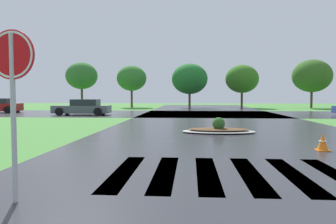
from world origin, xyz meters
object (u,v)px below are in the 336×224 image
object	(u,v)px
median_island	(219,130)
traffic_cone	(323,142)
stop_sign	(12,75)
drainage_pipe_stack	(87,108)
car_blue_compact	(83,108)

from	to	relation	value
median_island	traffic_cone	bearing A→B (deg)	-58.16
stop_sign	drainage_pipe_stack	distance (m)	27.13
stop_sign	car_blue_compact	xyz separation A→B (m)	(-6.20, 21.30, -1.38)
stop_sign	median_island	xyz separation A→B (m)	(3.96, 9.53, -1.85)
car_blue_compact	stop_sign	bearing A→B (deg)	104.55
median_island	car_blue_compact	distance (m)	15.56
traffic_cone	median_island	bearing A→B (deg)	121.84
car_blue_compact	traffic_cone	distance (m)	20.67
stop_sign	drainage_pipe_stack	bearing A→B (deg)	112.46
drainage_pipe_stack	traffic_cone	world-z (taller)	drainage_pipe_stack
drainage_pipe_stack	traffic_cone	size ratio (longest dim) A/B	4.87
car_blue_compact	drainage_pipe_stack	distance (m)	4.91
median_island	car_blue_compact	bearing A→B (deg)	130.81
median_island	drainage_pipe_stack	bearing A→B (deg)	124.59
stop_sign	traffic_cone	world-z (taller)	stop_sign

